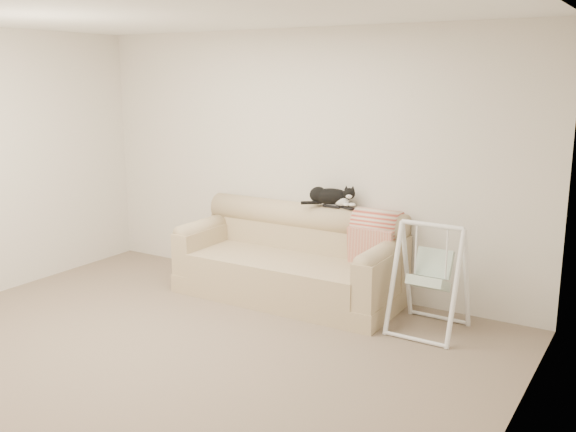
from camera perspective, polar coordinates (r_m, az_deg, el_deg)
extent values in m
plane|color=#6D5D4E|center=(5.27, -9.83, -11.83)|extent=(5.00, 5.00, 0.00)
cube|color=beige|center=(6.50, 1.39, 4.92)|extent=(5.00, 0.04, 2.60)
cube|color=beige|center=(3.76, 19.53, -1.39)|extent=(0.04, 4.00, 2.60)
cube|color=white|center=(4.83, -11.02, 17.43)|extent=(5.00, 4.00, 0.02)
cube|color=tan|center=(6.34, -0.09, -6.53)|extent=(2.20, 0.90, 0.18)
cube|color=tan|center=(6.18, -0.62, -4.97)|extent=(1.80, 0.68, 0.24)
cube|color=tan|center=(6.52, 1.47, -2.87)|extent=(2.20, 0.22, 0.50)
cylinder|color=tan|center=(6.44, 1.48, -0.06)|extent=(2.16, 0.28, 0.28)
cube|color=tan|center=(6.80, -7.24, -2.68)|extent=(0.20, 0.88, 0.42)
cylinder|color=tan|center=(6.75, -7.29, -0.95)|extent=(0.18, 0.84, 0.18)
cube|color=tan|center=(5.82, 8.30, -5.32)|extent=(0.20, 0.88, 0.42)
cylinder|color=tan|center=(5.76, 8.36, -3.33)|extent=(0.18, 0.84, 0.18)
cube|color=black|center=(6.23, 3.92, 0.90)|extent=(0.18, 0.05, 0.02)
cube|color=gray|center=(6.23, 3.92, 1.03)|extent=(0.10, 0.04, 0.01)
cube|color=black|center=(6.17, 5.22, 0.76)|extent=(0.18, 0.10, 0.02)
ellipsoid|color=black|center=(6.24, 3.87, 1.75)|extent=(0.41, 0.28, 0.16)
ellipsoid|color=black|center=(6.27, 2.71, 1.91)|extent=(0.21, 0.20, 0.16)
ellipsoid|color=white|center=(6.20, 4.74, 1.37)|extent=(0.17, 0.14, 0.11)
ellipsoid|color=black|center=(6.17, 5.47, 1.99)|extent=(0.15, 0.15, 0.11)
ellipsoid|color=white|center=(6.13, 5.44, 1.77)|extent=(0.07, 0.07, 0.04)
sphere|color=#BF7272|center=(6.11, 5.41, 1.73)|extent=(0.01, 0.01, 0.01)
cone|color=black|center=(6.17, 5.20, 2.52)|extent=(0.07, 0.07, 0.05)
cone|color=black|center=(6.17, 5.78, 2.49)|extent=(0.05, 0.06, 0.05)
sphere|color=olive|center=(6.13, 5.22, 2.00)|extent=(0.02, 0.02, 0.02)
sphere|color=olive|center=(6.12, 5.60, 1.98)|extent=(0.02, 0.02, 0.02)
ellipsoid|color=white|center=(6.16, 5.24, 1.04)|extent=(0.09, 0.10, 0.03)
ellipsoid|color=white|center=(6.16, 5.71, 1.02)|extent=(0.09, 0.10, 0.03)
cylinder|color=black|center=(6.23, 2.09, 1.20)|extent=(0.18, 0.15, 0.03)
cylinder|color=#BA4231|center=(6.09, 8.01, -0.91)|extent=(0.44, 0.33, 0.33)
cube|color=#BA4231|center=(5.99, 7.31, -3.09)|extent=(0.44, 0.09, 0.42)
cylinder|color=white|center=(5.54, 9.36, -5.44)|extent=(0.05, 0.33, 0.94)
cylinder|color=white|center=(5.80, 10.49, -4.68)|extent=(0.05, 0.33, 0.94)
cylinder|color=white|center=(5.37, 14.65, -6.28)|extent=(0.05, 0.33, 0.94)
cylinder|color=white|center=(5.63, 15.57, -5.45)|extent=(0.05, 0.33, 0.94)
cylinder|color=white|center=(5.46, 12.71, -0.81)|extent=(0.54, 0.05, 0.04)
cylinder|color=white|center=(5.48, 11.20, -10.69)|extent=(0.54, 0.04, 0.03)
cylinder|color=white|center=(5.99, 13.25, -8.76)|extent=(0.54, 0.04, 0.03)
cube|color=white|center=(5.56, 12.36, -5.84)|extent=(0.32, 0.29, 0.18)
cube|color=white|center=(5.63, 12.87, -4.10)|extent=(0.31, 0.15, 0.25)
cylinder|color=white|center=(5.56, 11.31, -2.87)|extent=(0.02, 0.02, 0.44)
cylinder|color=white|center=(5.47, 13.92, -3.24)|extent=(0.02, 0.02, 0.44)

